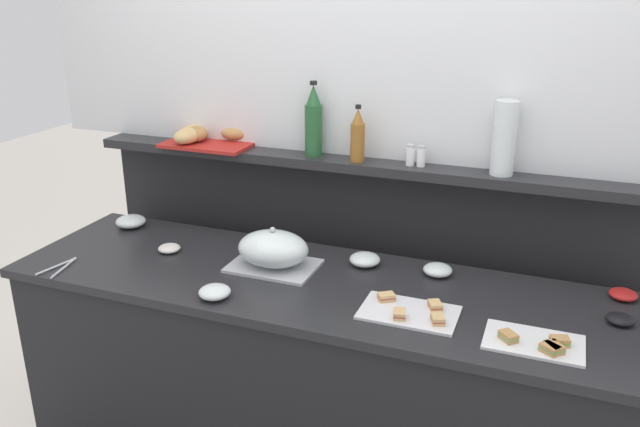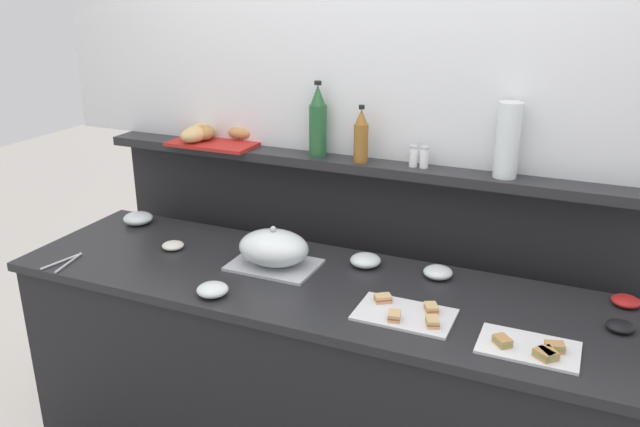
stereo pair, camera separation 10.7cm
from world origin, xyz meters
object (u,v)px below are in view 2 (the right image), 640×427
(pepper_shaker, at_px, (424,157))
(glass_bowl_small, at_px, (438,273))
(glass_bowl_extra, at_px, (213,290))
(vinegar_bottle_amber, at_px, (361,137))
(serving_cloche, at_px, (274,249))
(condiment_bowl_cream, at_px, (626,301))
(sandwich_platter_rear, at_px, (531,348))
(water_carafe, at_px, (508,140))
(wine_bottle_green, at_px, (318,122))
(glass_bowl_large, at_px, (138,219))
(sandwich_platter_side, at_px, (406,314))
(glass_bowl_medium, at_px, (365,261))
(condiment_bowl_teal, at_px, (173,246))
(salt_shaker, at_px, (414,156))
(condiment_bowl_red, at_px, (620,326))
(serving_tongs, at_px, (66,262))
(bread_basket, at_px, (210,135))

(pepper_shaker, bearing_deg, glass_bowl_small, -58.89)
(glass_bowl_extra, relative_size, vinegar_bottle_amber, 0.49)
(serving_cloche, relative_size, condiment_bowl_cream, 3.51)
(sandwich_platter_rear, height_order, water_carafe, water_carafe)
(wine_bottle_green, xyz_separation_m, vinegar_bottle_amber, (0.20, -0.03, -0.04))
(sandwich_platter_rear, height_order, condiment_bowl_cream, sandwich_platter_rear)
(glass_bowl_large, relative_size, glass_bowl_extra, 1.17)
(pepper_shaker, bearing_deg, sandwich_platter_rear, -49.71)
(glass_bowl_extra, relative_size, condiment_bowl_cream, 1.19)
(sandwich_platter_side, distance_m, glass_bowl_extra, 0.69)
(glass_bowl_medium, relative_size, condiment_bowl_cream, 1.27)
(sandwich_platter_rear, distance_m, condiment_bowl_teal, 1.49)
(condiment_bowl_cream, bearing_deg, glass_bowl_extra, -159.24)
(vinegar_bottle_amber, xyz_separation_m, water_carafe, (0.58, 0.02, 0.04))
(sandwich_platter_side, bearing_deg, salt_shaker, 105.35)
(glass_bowl_small, relative_size, water_carafe, 0.39)
(pepper_shaker, bearing_deg, vinegar_bottle_amber, -175.59)
(condiment_bowl_red, height_order, vinegar_bottle_amber, vinegar_bottle_amber)
(glass_bowl_small, relative_size, serving_tongs, 0.61)
(sandwich_platter_side, height_order, glass_bowl_large, glass_bowl_large)
(pepper_shaker, bearing_deg, glass_bowl_extra, -129.34)
(sandwich_platter_rear, xyz_separation_m, condiment_bowl_teal, (-1.48, 0.21, 0.01))
(glass_bowl_large, bearing_deg, bread_basket, 39.80)
(pepper_shaker, distance_m, water_carafe, 0.33)
(glass_bowl_extra, distance_m, serving_tongs, 0.69)
(glass_bowl_medium, height_order, pepper_shaker, pepper_shaker)
(sandwich_platter_side, distance_m, water_carafe, 0.78)
(glass_bowl_large, relative_size, salt_shaker, 1.55)
(salt_shaker, relative_size, bread_basket, 0.22)
(vinegar_bottle_amber, bearing_deg, glass_bowl_large, -168.81)
(serving_cloche, xyz_separation_m, glass_bowl_large, (-0.80, 0.16, -0.05))
(sandwich_platter_rear, height_order, salt_shaker, salt_shaker)
(condiment_bowl_red, relative_size, pepper_shaker, 1.02)
(glass_bowl_extra, height_order, condiment_bowl_red, glass_bowl_extra)
(condiment_bowl_cream, relative_size, pepper_shaker, 1.11)
(glass_bowl_medium, xyz_separation_m, condiment_bowl_teal, (-0.80, -0.17, -0.01))
(glass_bowl_small, relative_size, condiment_bowl_red, 1.25)
(sandwich_platter_side, height_order, condiment_bowl_teal, sandwich_platter_side)
(condiment_bowl_red, bearing_deg, serving_cloche, -179.42)
(glass_bowl_extra, xyz_separation_m, bread_basket, (-0.44, 0.70, 0.38))
(pepper_shaker, bearing_deg, condiment_bowl_red, -25.78)
(condiment_bowl_red, relative_size, salt_shaker, 1.02)
(wine_bottle_green, bearing_deg, sandwich_platter_side, -44.60)
(glass_bowl_medium, bearing_deg, condiment_bowl_cream, 3.46)
(condiment_bowl_cream, bearing_deg, glass_bowl_small, -176.09)
(serving_tongs, bearing_deg, wine_bottle_green, 41.20)
(salt_shaker, distance_m, bread_basket, 0.97)
(salt_shaker, relative_size, water_carafe, 0.30)
(sandwich_platter_rear, xyz_separation_m, glass_bowl_medium, (-0.68, 0.38, 0.01))
(serving_cloche, bearing_deg, glass_bowl_large, 168.31)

